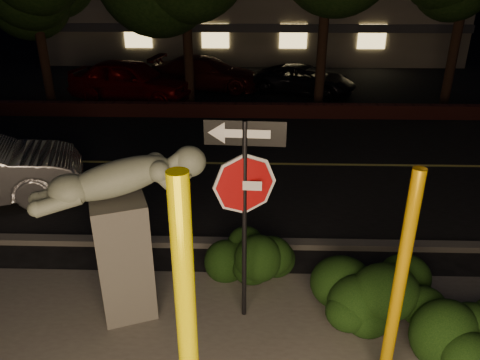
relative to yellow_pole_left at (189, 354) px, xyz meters
name	(u,v)px	position (x,y,z in m)	size (l,w,h in m)	color
ground	(253,129)	(0.56, 11.70, -1.82)	(90.00, 90.00, 0.00)	black
road	(252,164)	(0.56, 8.70, -1.82)	(80.00, 8.00, 0.01)	black
lane_marking	(252,163)	(0.56, 8.70, -1.81)	(80.00, 0.12, 0.01)	#B7AE49
curb	(251,243)	(0.56, 4.60, -1.76)	(80.00, 0.25, 0.12)	#4C4944
brick_wall	(253,110)	(0.56, 13.00, -1.57)	(40.00, 0.35, 0.50)	#471A17
parking_lot	(254,80)	(0.56, 18.70, -1.82)	(40.00, 12.00, 0.01)	black
building	(254,17)	(0.56, 26.68, 0.18)	(22.00, 10.20, 4.00)	#665F52
yellow_pole_left	(189,354)	(0.00, 0.00, 0.00)	(0.18, 0.18, 3.65)	#F2E200
yellow_pole_right	(399,288)	(2.32, 1.38, -0.27)	(0.15, 0.15, 3.10)	#DEA005
signpost	(245,185)	(0.45, 2.62, 0.45)	(1.08, 0.12, 3.20)	black
sculpture	(123,220)	(-1.33, 2.71, -0.18)	(2.45, 1.44, 2.66)	#4C4944
hedge_center	(249,256)	(0.52, 3.60, -1.37)	(1.73, 0.81, 0.90)	black
hedge_right	(382,287)	(2.53, 2.58, -1.20)	(1.90, 1.02, 1.24)	black
parked_car_red	(131,80)	(-4.28, 15.01, -1.00)	(1.95, 4.85, 1.65)	#690506
parked_car_darkred	(206,73)	(-1.50, 17.06, -1.13)	(1.93, 4.76, 1.38)	#410F0F
parked_car_dark	(305,80)	(2.69, 16.37, -1.24)	(1.94, 4.21, 1.17)	black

